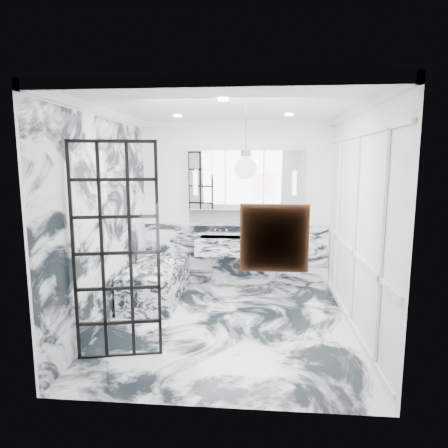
# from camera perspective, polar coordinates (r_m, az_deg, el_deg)

# --- Properties ---
(floor) EXTENTS (3.60, 3.60, 0.00)m
(floor) POSITION_cam_1_polar(r_m,az_deg,el_deg) (5.43, 0.47, -14.16)
(floor) COLOR white
(floor) RESTS_ON ground
(ceiling) EXTENTS (3.60, 3.60, 0.00)m
(ceiling) POSITION_cam_1_polar(r_m,az_deg,el_deg) (5.04, 0.52, 16.55)
(ceiling) COLOR white
(ceiling) RESTS_ON wall_back
(wall_back) EXTENTS (3.60, 0.00, 3.60)m
(wall_back) POSITION_cam_1_polar(r_m,az_deg,el_deg) (6.83, 1.69, 2.80)
(wall_back) COLOR white
(wall_back) RESTS_ON floor
(wall_front) EXTENTS (3.60, 0.00, 3.60)m
(wall_front) POSITION_cam_1_polar(r_m,az_deg,el_deg) (3.29, -2.00, -3.96)
(wall_front) COLOR white
(wall_front) RESTS_ON floor
(wall_left) EXTENTS (0.00, 3.60, 3.60)m
(wall_left) POSITION_cam_1_polar(r_m,az_deg,el_deg) (5.42, -16.63, 0.79)
(wall_left) COLOR white
(wall_left) RESTS_ON floor
(wall_right) EXTENTS (0.00, 3.60, 3.60)m
(wall_right) POSITION_cam_1_polar(r_m,az_deg,el_deg) (5.18, 18.44, 0.34)
(wall_right) COLOR white
(wall_right) RESTS_ON floor
(marble_clad_back) EXTENTS (3.18, 0.05, 1.05)m
(marble_clad_back) POSITION_cam_1_polar(r_m,az_deg,el_deg) (6.96, 1.65, -4.41)
(marble_clad_back) COLOR white
(marble_clad_back) RESTS_ON floor
(marble_clad_left) EXTENTS (0.02, 3.56, 2.68)m
(marble_clad_left) POSITION_cam_1_polar(r_m,az_deg,el_deg) (5.42, -16.46, 0.16)
(marble_clad_left) COLOR white
(marble_clad_left) RESTS_ON floor
(panel_molding) EXTENTS (0.03, 3.40, 2.30)m
(panel_molding) POSITION_cam_1_polar(r_m,az_deg,el_deg) (5.19, 18.17, -0.74)
(panel_molding) COLOR white
(panel_molding) RESTS_ON floor
(soap_bottle_a) EXTENTS (0.12, 0.12, 0.23)m
(soap_bottle_a) POSITION_cam_1_polar(r_m,az_deg,el_deg) (6.76, 5.97, 1.03)
(soap_bottle_a) COLOR #8C5919
(soap_bottle_a) RESTS_ON ledge
(soap_bottle_b) EXTENTS (0.10, 0.10, 0.18)m
(soap_bottle_b) POSITION_cam_1_polar(r_m,az_deg,el_deg) (6.76, 6.27, 0.81)
(soap_bottle_b) COLOR #4C4C51
(soap_bottle_b) RESTS_ON ledge
(soap_bottle_c) EXTENTS (0.15, 0.15, 0.17)m
(soap_bottle_c) POSITION_cam_1_polar(r_m,az_deg,el_deg) (6.77, 7.21, 0.73)
(soap_bottle_c) COLOR silver
(soap_bottle_c) RESTS_ON ledge
(face_pot) EXTENTS (0.16, 0.16, 0.16)m
(face_pot) POSITION_cam_1_polar(r_m,az_deg,el_deg) (6.76, 4.29, 0.71)
(face_pot) COLOR white
(face_pot) RESTS_ON ledge
(amber_bottle) EXTENTS (0.04, 0.04, 0.10)m
(amber_bottle) POSITION_cam_1_polar(r_m,az_deg,el_deg) (6.77, 4.83, 0.49)
(amber_bottle) COLOR #8C5919
(amber_bottle) RESTS_ON ledge
(flower_vase) EXTENTS (0.07, 0.07, 0.12)m
(flower_vase) POSITION_cam_1_polar(r_m,az_deg,el_deg) (5.65, -7.79, -6.78)
(flower_vase) COLOR silver
(flower_vase) RESTS_ON bathtub
(crittall_door) EXTENTS (0.87, 0.22, 2.34)m
(crittall_door) POSITION_cam_1_polar(r_m,az_deg,el_deg) (4.40, -15.12, -4.03)
(crittall_door) COLOR black
(crittall_door) RESTS_ON floor
(artwork) EXTENTS (0.46, 0.04, 0.46)m
(artwork) POSITION_cam_1_polar(r_m,az_deg,el_deg) (3.28, 7.19, -2.00)
(artwork) COLOR #CB6514
(artwork) RESTS_ON wall_front
(pendant_light) EXTENTS (0.22, 0.22, 0.22)m
(pendant_light) POSITION_cam_1_polar(r_m,az_deg,el_deg) (3.92, 3.12, 7.99)
(pendant_light) COLOR white
(pendant_light) RESTS_ON ceiling
(trough_sink) EXTENTS (1.60, 0.45, 0.30)m
(trough_sink) POSITION_cam_1_polar(r_m,az_deg,el_deg) (6.69, 2.83, -3.16)
(trough_sink) COLOR silver
(trough_sink) RESTS_ON wall_back
(ledge) EXTENTS (1.90, 0.14, 0.04)m
(ledge) POSITION_cam_1_polar(r_m,az_deg,el_deg) (6.79, 2.90, -0.06)
(ledge) COLOR silver
(ledge) RESTS_ON wall_back
(subway_tile) EXTENTS (1.90, 0.03, 0.23)m
(subway_tile) POSITION_cam_1_polar(r_m,az_deg,el_deg) (6.83, 2.93, 1.14)
(subway_tile) COLOR white
(subway_tile) RESTS_ON wall_back
(mirror_cabinet) EXTENTS (1.90, 0.16, 1.00)m
(mirror_cabinet) POSITION_cam_1_polar(r_m,az_deg,el_deg) (6.72, 2.96, 6.28)
(mirror_cabinet) COLOR white
(mirror_cabinet) RESTS_ON wall_back
(sconce_left) EXTENTS (0.07, 0.07, 0.40)m
(sconce_left) POSITION_cam_1_polar(r_m,az_deg,el_deg) (6.71, -4.13, 5.92)
(sconce_left) COLOR white
(sconce_left) RESTS_ON mirror_cabinet
(sconce_right) EXTENTS (0.07, 0.07, 0.40)m
(sconce_right) POSITION_cam_1_polar(r_m,az_deg,el_deg) (6.65, 10.04, 5.78)
(sconce_right) COLOR white
(sconce_right) RESTS_ON mirror_cabinet
(bathtub) EXTENTS (0.75, 1.65, 0.55)m
(bathtub) POSITION_cam_1_polar(r_m,az_deg,el_deg) (6.36, -9.58, -8.16)
(bathtub) COLOR silver
(bathtub) RESTS_ON floor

